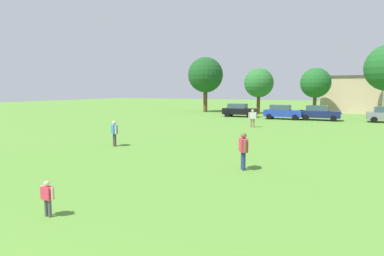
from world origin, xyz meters
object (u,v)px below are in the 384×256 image
Objects in this scene: bystander_midfield at (114,131)px; parked_car_navy_2 at (319,113)px; adult_bystander at (243,148)px; tree_left at (259,83)px; parked_car_black_0 at (239,110)px; tree_far_left at (205,75)px; parked_car_blue_1 at (283,112)px; bystander_near_trees at (253,117)px; child_kite_flyer at (47,195)px; tree_right at (315,83)px.

parked_car_navy_2 is at bearing -77.28° from bystander_midfield.
tree_left reaches higher than adult_bystander.
tree_left reaches higher than parked_car_navy_2.
tree_far_left is (-7.56, 6.57, 4.83)m from parked_car_black_0.
tree_far_left reaches higher than parked_car_black_0.
tree_far_left is (-16.07, 33.39, 4.72)m from adult_bystander.
parked_car_navy_2 is (1.10, 26.07, -0.11)m from adult_bystander.
bystander_near_trees is at bearing -95.60° from parked_car_blue_1.
bystander_near_trees is at bearing -74.75° from bystander_midfield.
parked_car_blue_1 is 1.00× the size of parked_car_navy_2.
child_kite_flyer is 0.64× the size of bystander_midfield.
bystander_near_trees is at bearing -55.09° from tree_far_left.
adult_bystander is at bearing -89.62° from tree_right.
bystander_near_trees is 11.86m from parked_car_black_0.
bystander_near_trees is 0.26× the size of tree_right.
adult_bystander is 0.38× the size of parked_car_blue_1.
tree_right is (3.06, 42.76, 3.77)m from child_kite_flyer.
bystander_near_trees is 18.14m from tree_left.
parked_car_navy_2 is at bearing -39.44° from tree_left.
bystander_midfield is at bearing -104.35° from parked_car_blue_1.
adult_bystander is 35.52m from tree_right.
bystander_midfield is at bearing 45.68° from adult_bystander.
tree_left is at bearing 140.56° from parked_car_navy_2.
parked_car_navy_2 is (4.39, 33.47, 0.26)m from child_kite_flyer.
bystander_midfield is at bearing -104.69° from tree_right.
tree_left is at bearing 122.20° from parked_car_blue_1.
bystander_near_trees is 11.31m from parked_car_navy_2.
adult_bystander reaches higher than bystander_midfield.
parked_car_navy_2 is at bearing -4.48° from parked_car_black_0.
tree_right reaches higher than parked_car_black_0.
tree_far_left is (-7.20, 31.00, 4.75)m from bystander_midfield.
parked_car_navy_2 is (9.97, 23.68, -0.08)m from bystander_midfield.
bystander_midfield is 0.37× the size of parked_car_black_0.
tree_far_left is 1.29× the size of tree_left.
child_kite_flyer is 0.12× the size of tree_far_left.
bystander_midfield is at bearing 121.79° from child_kite_flyer.
tree_left is (-4.41, 40.71, 3.80)m from child_kite_flyer.
parked_car_blue_1 is (-2.91, 25.70, -0.11)m from adult_bystander.
tree_far_left reaches higher than parked_car_navy_2.
parked_car_navy_2 is (4.97, 10.16, -0.13)m from bystander_near_trees.
bystander_near_trees is (-3.87, 15.91, 0.02)m from adult_bystander.
parked_car_black_0 is 0.66× the size of tree_right.
adult_bystander is at bearing -83.54° from parked_car_blue_1.
bystander_midfield reaches higher than child_kite_flyer.
adult_bystander is 28.14m from parked_car_black_0.
parked_car_black_0 and parked_car_blue_1 have the same top height.
bystander_midfield is 31.14m from tree_left.
parked_car_black_0 is 5.71m from parked_car_blue_1.
child_kite_flyer is 23.32m from bystander_near_trees.
bystander_near_trees reaches higher than child_kite_flyer.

